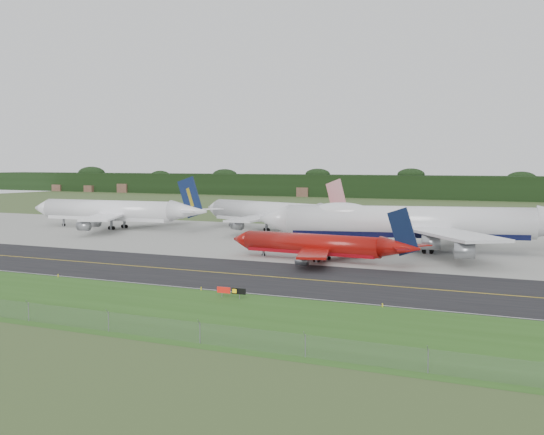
{
  "coord_description": "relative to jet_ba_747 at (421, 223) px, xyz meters",
  "views": [
    {
      "loc": [
        60.26,
        -112.74,
        18.62
      ],
      "look_at": [
        -10.21,
        22.0,
        7.61
      ],
      "focal_mm": 50.0,
      "sensor_mm": 36.0,
      "label": 1
    }
  ],
  "objects": [
    {
      "name": "ground",
      "position": [
        -14.78,
        -41.63,
        -6.11
      ],
      "size": [
        600.0,
        600.0,
        0.0
      ],
      "primitive_type": "plane",
      "color": "#3E4F25",
      "rests_on": "ground"
    },
    {
      "name": "grass_verge",
      "position": [
        -14.78,
        -76.63,
        -6.11
      ],
      "size": [
        400.0,
        30.0,
        0.01
      ],
      "primitive_type": "cube",
      "color": "#274F17",
      "rests_on": "ground"
    },
    {
      "name": "taxiway",
      "position": [
        -14.78,
        -45.63,
        -6.1
      ],
      "size": [
        400.0,
        32.0,
        0.02
      ],
      "primitive_type": "cube",
      "color": "black",
      "rests_on": "ground"
    },
    {
      "name": "apron",
      "position": [
        -14.78,
        9.37,
        -6.11
      ],
      "size": [
        400.0,
        78.0,
        0.01
      ],
      "primitive_type": "cube",
      "color": "gray",
      "rests_on": "ground"
    },
    {
      "name": "taxiway_centreline",
      "position": [
        -14.78,
        -45.63,
        -6.08
      ],
      "size": [
        400.0,
        0.4,
        0.0
      ],
      "primitive_type": "cube",
      "color": "gold",
      "rests_on": "taxiway"
    },
    {
      "name": "taxiway_edge_line",
      "position": [
        -14.78,
        -61.13,
        -6.08
      ],
      "size": [
        400.0,
        0.25,
        0.0
      ],
      "primitive_type": "cube",
      "color": "silver",
      "rests_on": "taxiway"
    },
    {
      "name": "perimeter_fence",
      "position": [
        -14.78,
        -89.63,
        -5.01
      ],
      "size": [
        320.0,
        0.1,
        320.0
      ],
      "color": "slate",
      "rests_on": "ground"
    },
    {
      "name": "horizon_treeline",
      "position": [
        -14.78,
        232.13,
        -0.64
      ],
      "size": [
        700.0,
        25.0,
        12.0
      ],
      "color": "black",
      "rests_on": "ground"
    },
    {
      "name": "jet_ba_747",
      "position": [
        0.0,
        0.0,
        0.0
      ],
      "size": [
        70.5,
        57.25,
        17.96
      ],
      "color": "silver",
      "rests_on": "ground"
    },
    {
      "name": "jet_red_737",
      "position": [
        -12.37,
        -23.4,
        -3.14
      ],
      "size": [
        39.89,
        32.45,
        10.77
      ],
      "color": "maroon",
      "rests_on": "ground"
    },
    {
      "name": "jet_navy_gold",
      "position": [
        -91.78,
        13.96,
        -1.18
      ],
      "size": [
        58.18,
        50.63,
        15.01
      ],
      "color": "white",
      "rests_on": "ground"
    },
    {
      "name": "jet_star_tail",
      "position": [
        -49.8,
        29.02,
        -1.23
      ],
      "size": [
        54.3,
        44.24,
        14.65
      ],
      "color": "silver",
      "rests_on": "ground"
    },
    {
      "name": "taxiway_sign",
      "position": [
        -7.29,
        -65.63,
        -5.08
      ],
      "size": [
        4.41,
        0.33,
        1.47
      ],
      "color": "slate",
      "rests_on": "ground"
    },
    {
      "name": "edge_marker_left",
      "position": [
        -42.18,
        -62.13,
        -5.86
      ],
      "size": [
        0.16,
        0.16,
        0.5
      ],
      "primitive_type": "cylinder",
      "color": "yellow",
      "rests_on": "ground"
    },
    {
      "name": "edge_marker_center",
      "position": [
        -14.47,
        -62.13,
        -5.86
      ],
      "size": [
        0.16,
        0.16,
        0.5
      ],
      "primitive_type": "cylinder",
      "color": "yellow",
      "rests_on": "ground"
    },
    {
      "name": "edge_marker_right",
      "position": [
        13.36,
        -62.13,
        -5.86
      ],
      "size": [
        0.16,
        0.16,
        0.5
      ],
      "primitive_type": "cylinder",
      "color": "yellow",
      "rests_on": "ground"
    }
  ]
}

